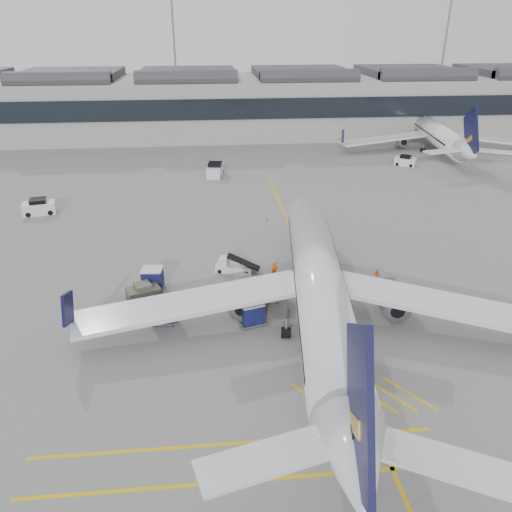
{
  "coord_description": "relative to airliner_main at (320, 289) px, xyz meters",
  "views": [
    {
      "loc": [
        1.19,
        -30.27,
        20.98
      ],
      "look_at": [
        4.66,
        5.35,
        4.0
      ],
      "focal_mm": 35.0,
      "sensor_mm": 36.0,
      "label": 1
    }
  ],
  "objects": [
    {
      "name": "ground",
      "position": [
        -8.99,
        -1.24,
        -3.07
      ],
      "size": [
        220.0,
        220.0,
        0.0
      ],
      "primitive_type": "plane",
      "color": "gray",
      "rests_on": "ground"
    },
    {
      "name": "terminal",
      "position": [
        -8.99,
        70.68,
        3.07
      ],
      "size": [
        200.0,
        20.45,
        12.4
      ],
      "color": "#9E9E99",
      "rests_on": "ground"
    },
    {
      "name": "light_masts",
      "position": [
        -10.66,
        84.76,
        11.42
      ],
      "size": [
        113.0,
        0.6,
        25.45
      ],
      "color": "slate",
      "rests_on": "ground"
    },
    {
      "name": "apron_markings",
      "position": [
        1.01,
        8.76,
        -3.07
      ],
      "size": [
        0.25,
        60.0,
        0.01
      ],
      "primitive_type": "cube",
      "color": "gold",
      "rests_on": "ground"
    },
    {
      "name": "airliner_main",
      "position": [
        0.0,
        0.0,
        0.0
      ],
      "size": [
        35.73,
        39.25,
        10.45
      ],
      "rotation": [
        0.0,
        0.0,
        -0.12
      ],
      "color": "silver",
      "rests_on": "ground"
    },
    {
      "name": "airliner_far",
      "position": [
        32.2,
        53.28,
        -0.13
      ],
      "size": [
        34.24,
        37.61,
        10.02
      ],
      "rotation": [
        0.0,
        0.0,
        -0.12
      ],
      "color": "silver",
      "rests_on": "ground"
    },
    {
      "name": "belt_loader",
      "position": [
        -5.92,
        9.45,
        -2.58
      ],
      "size": [
        4.21,
        2.16,
        1.66
      ],
      "rotation": [
        0.0,
        0.0,
        -0.26
      ],
      "color": "silver",
      "rests_on": "ground"
    },
    {
      "name": "baggage_cart_a",
      "position": [
        -3.24,
        4.04,
        -2.1
      ],
      "size": [
        2.0,
        1.78,
        1.8
      ],
      "rotation": [
        0.0,
        0.0,
        -0.24
      ],
      "color": "gray",
      "rests_on": "ground"
    },
    {
      "name": "baggage_cart_b",
      "position": [
        -5.05,
        0.5,
        -2.06
      ],
      "size": [
        2.13,
        1.91,
        1.88
      ],
      "rotation": [
        0.0,
        0.0,
        0.28
      ],
      "color": "gray",
      "rests_on": "ground"
    },
    {
      "name": "baggage_cart_c",
      "position": [
        -11.67,
        1.44,
        -2.04
      ],
      "size": [
        1.87,
        1.55,
        1.93
      ],
      "rotation": [
        0.0,
        0.0,
        -0.02
      ],
      "color": "gray",
      "rests_on": "ground"
    },
    {
      "name": "baggage_cart_d",
      "position": [
        -12.94,
        6.75,
        -2.03
      ],
      "size": [
        1.97,
        1.67,
        1.94
      ],
      "rotation": [
        0.0,
        0.0,
        -0.09
      ],
      "color": "gray",
      "rests_on": "ground"
    },
    {
      "name": "ramp_agent_a",
      "position": [
        -2.39,
        7.26,
        -2.14
      ],
      "size": [
        0.81,
        0.69,
        1.87
      ],
      "primitive_type": "imported",
      "rotation": [
        0.0,
        0.0,
        0.44
      ],
      "color": "#FB5D0D",
      "rests_on": "ground"
    },
    {
      "name": "ramp_agent_b",
      "position": [
        -2.12,
        4.49,
        -2.19
      ],
      "size": [
        0.96,
        0.81,
        1.76
      ],
      "primitive_type": "imported",
      "rotation": [
        0.0,
        0.0,
        3.33
      ],
      "color": "#E83F0C",
      "rests_on": "ground"
    },
    {
      "name": "pushback_tug",
      "position": [
        -13.59,
        5.07,
        -2.42
      ],
      "size": [
        3.0,
        2.46,
        1.46
      ],
      "rotation": [
        0.0,
        0.0,
        0.41
      ],
      "color": "#4E4F43",
      "rests_on": "ground"
    },
    {
      "name": "safety_cone_nose",
      "position": [
        -1.39,
        21.62,
        -2.83
      ],
      "size": [
        0.35,
        0.35,
        0.48
      ],
      "primitive_type": "cone",
      "color": "#F24C0A",
      "rests_on": "ground"
    },
    {
      "name": "safety_cone_engine",
      "position": [
        7.05,
        7.48,
        -2.79
      ],
      "size": [
        0.41,
        0.41,
        0.57
      ],
      "primitive_type": "cone",
      "color": "#F24C0A",
      "rests_on": "ground"
    },
    {
      "name": "service_van_left",
      "position": [
        -28.07,
        26.72,
        -2.23
      ],
      "size": [
        3.97,
        2.56,
        1.89
      ],
      "rotation": [
        0.0,
        0.0,
        0.21
      ],
      "color": "silver",
      "rests_on": "ground"
    },
    {
      "name": "service_van_mid",
      "position": [
        -6.82,
        40.6,
        -2.15
      ],
      "size": [
        2.69,
        4.31,
        2.07
      ],
      "rotation": [
        0.0,
        0.0,
        1.39
      ],
      "color": "silver",
      "rests_on": "ground"
    },
    {
      "name": "service_van_right",
      "position": [
        23.32,
        43.69,
        -2.34
      ],
      "size": [
        3.57,
        3.03,
        1.64
      ],
      "rotation": [
        0.0,
        0.0,
        -0.55
      ],
      "color": "silver",
      "rests_on": "ground"
    }
  ]
}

